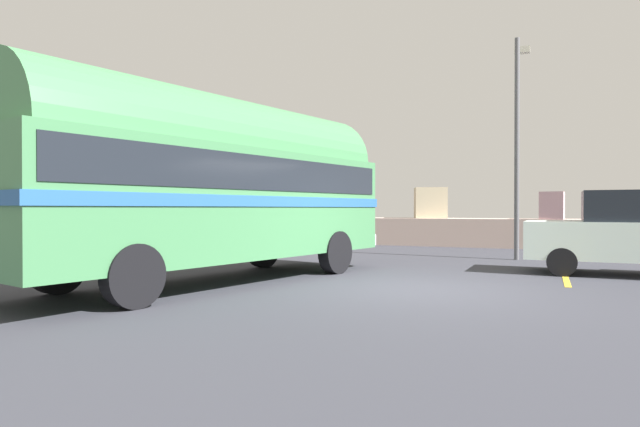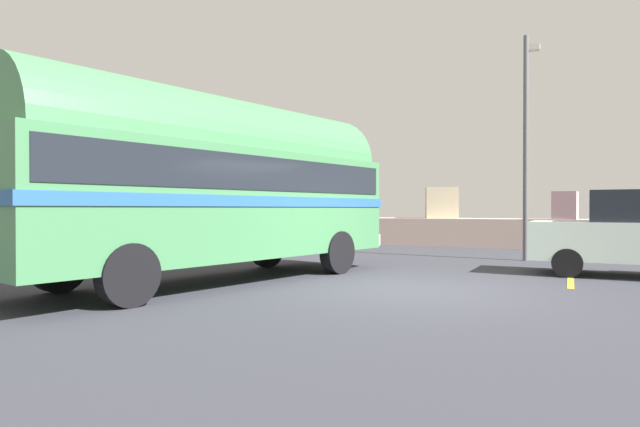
{
  "view_description": "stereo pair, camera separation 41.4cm",
  "coord_description": "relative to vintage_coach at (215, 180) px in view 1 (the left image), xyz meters",
  "views": [
    {
      "loc": [
        2.16,
        -9.54,
        1.49
      ],
      "look_at": [
        -2.05,
        0.34,
        1.39
      ],
      "focal_mm": 29.73,
      "sensor_mm": 36.0,
      "label": 1
    },
    {
      "loc": [
        2.54,
        -9.37,
        1.49
      ],
      "look_at": [
        -2.05,
        0.34,
        1.39
      ],
      "focal_mm": 29.73,
      "sensor_mm": 36.0,
      "label": 2
    }
  ],
  "objects": [
    {
      "name": "ground",
      "position": [
        3.87,
        0.68,
        -2.04
      ],
      "size": [
        32.0,
        26.0,
        0.02
      ],
      "color": "#34343D"
    },
    {
      "name": "lamp_post",
      "position": [
        5.3,
        7.41,
        1.54
      ],
      "size": [
        0.44,
        1.13,
        6.36
      ],
      "color": "#5B5B60",
      "rests_on": "ground"
    },
    {
      "name": "vintage_coach",
      "position": [
        0.0,
        0.0,
        0.0
      ],
      "size": [
        4.34,
        8.91,
        3.7
      ],
      "rotation": [
        0.0,
        0.0,
        -0.23
      ],
      "color": "black",
      "rests_on": "ground"
    },
    {
      "name": "breakwater",
      "position": [
        4.23,
        12.49,
        -1.35
      ],
      "size": [
        31.36,
        2.1,
        2.35
      ],
      "color": "#C1A79B",
      "rests_on": "ground"
    },
    {
      "name": "parked_car_nearest",
      "position": [
        7.73,
        4.46,
        -1.08
      ],
      "size": [
        4.14,
        1.81,
        1.86
      ],
      "rotation": [
        0.0,
        0.0,
        1.55
      ],
      "color": "black",
      "rests_on": "ground"
    }
  ]
}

